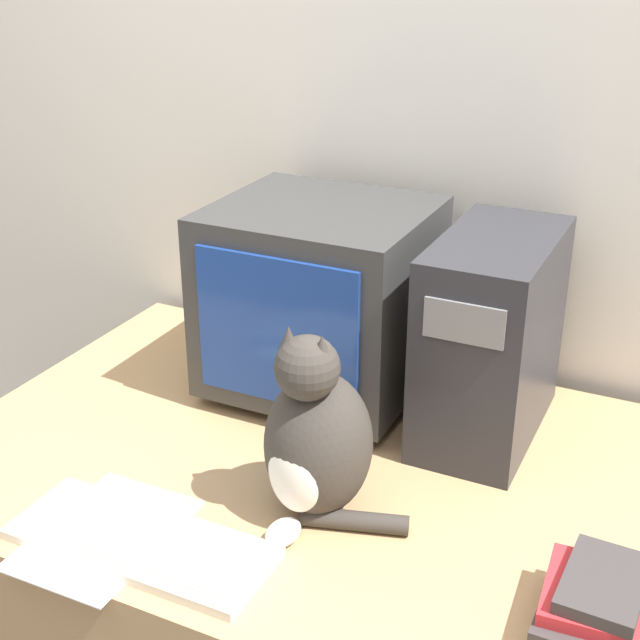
{
  "coord_description": "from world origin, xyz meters",
  "views": [
    {
      "loc": [
        0.65,
        -0.82,
        1.7
      ],
      "look_at": [
        -0.01,
        0.54,
        1.02
      ],
      "focal_mm": 50.0,
      "sensor_mm": 36.0,
      "label": 1
    }
  ],
  "objects_px": {
    "crt_monitor": "(320,299)",
    "computer_tower": "(491,337)",
    "keyboard": "(141,542)",
    "cat": "(316,440)",
    "pen": "(136,515)",
    "book_stack": "(598,605)"
  },
  "relations": [
    {
      "from": "crt_monitor",
      "to": "computer_tower",
      "type": "distance_m",
      "value": 0.37
    },
    {
      "from": "keyboard",
      "to": "cat",
      "type": "height_order",
      "value": "cat"
    },
    {
      "from": "crt_monitor",
      "to": "keyboard",
      "type": "xyz_separation_m",
      "value": [
        -0.03,
        -0.62,
        -0.2
      ]
    },
    {
      "from": "computer_tower",
      "to": "keyboard",
      "type": "height_order",
      "value": "computer_tower"
    },
    {
      "from": "computer_tower",
      "to": "pen",
      "type": "xyz_separation_m",
      "value": [
        -0.46,
        -0.55,
        -0.2
      ]
    },
    {
      "from": "computer_tower",
      "to": "keyboard",
      "type": "xyz_separation_m",
      "value": [
        -0.4,
        -0.61,
        -0.19
      ]
    },
    {
      "from": "book_stack",
      "to": "pen",
      "type": "relative_size",
      "value": 1.35
    },
    {
      "from": "crt_monitor",
      "to": "pen",
      "type": "xyz_separation_m",
      "value": [
        -0.08,
        -0.56,
        -0.21
      ]
    },
    {
      "from": "computer_tower",
      "to": "book_stack",
      "type": "relative_size",
      "value": 2.1
    },
    {
      "from": "computer_tower",
      "to": "pen",
      "type": "distance_m",
      "value": 0.74
    },
    {
      "from": "keyboard",
      "to": "pen",
      "type": "height_order",
      "value": "keyboard"
    },
    {
      "from": "cat",
      "to": "pen",
      "type": "relative_size",
      "value": 2.49
    },
    {
      "from": "cat",
      "to": "book_stack",
      "type": "relative_size",
      "value": 1.84
    },
    {
      "from": "cat",
      "to": "crt_monitor",
      "type": "bearing_deg",
      "value": 121.05
    },
    {
      "from": "pen",
      "to": "crt_monitor",
      "type": "bearing_deg",
      "value": 81.4
    },
    {
      "from": "crt_monitor",
      "to": "cat",
      "type": "xyz_separation_m",
      "value": [
        0.19,
        -0.41,
        -0.07
      ]
    },
    {
      "from": "book_stack",
      "to": "keyboard",
      "type": "bearing_deg",
      "value": -169.19
    },
    {
      "from": "cat",
      "to": "pen",
      "type": "distance_m",
      "value": 0.34
    },
    {
      "from": "keyboard",
      "to": "crt_monitor",
      "type": "bearing_deg",
      "value": 87.29
    },
    {
      "from": "crt_monitor",
      "to": "book_stack",
      "type": "xyz_separation_m",
      "value": [
        0.68,
        -0.49,
        -0.17
      ]
    },
    {
      "from": "crt_monitor",
      "to": "pen",
      "type": "distance_m",
      "value": 0.6
    },
    {
      "from": "computer_tower",
      "to": "pen",
      "type": "bearing_deg",
      "value": -129.64
    }
  ]
}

